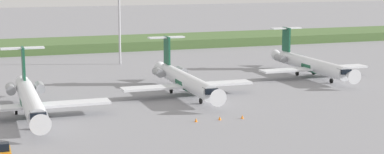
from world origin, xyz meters
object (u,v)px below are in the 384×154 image
Objects in this scene: regional_jet_nearest at (30,99)px; safety_cone_mid_marker at (220,118)px; baggage_tug at (3,153)px; safety_cone_rear_marker at (242,117)px; regional_jet_third at (310,64)px; regional_jet_second at (185,80)px; safety_cone_front_marker at (196,120)px; antenna_mast at (119,18)px.

regional_jet_nearest is 27.83m from safety_cone_mid_marker.
baggage_tug reaches higher than safety_cone_rear_marker.
regional_jet_third is at bearing 46.05° from safety_cone_rear_marker.
regional_jet_second is 56.36× the size of safety_cone_rear_marker.
safety_cone_front_marker is 1.00× the size of safety_cone_mid_marker.
safety_cone_front_marker is at bearing -140.75° from regional_jet_third.
safety_cone_front_marker is 6.96m from safety_cone_rear_marker.
baggage_tug is 28.43m from safety_cone_front_marker.
antenna_mast is at bearing 94.26° from regional_jet_second.
regional_jet_second is 9.69× the size of baggage_tug.
regional_jet_second reaches higher than safety_cone_mid_marker.
regional_jet_nearest is at bearing 156.01° from safety_cone_mid_marker.
regional_jet_third reaches higher than safety_cone_rear_marker.
safety_cone_mid_marker is at bearing -23.99° from regional_jet_nearest.
regional_jet_second is at bearing -85.74° from antenna_mast.
regional_jet_second is 38.83m from antenna_mast.
regional_jet_second is at bearing 96.49° from safety_cone_rear_marker.
regional_jet_second and regional_jet_third have the same top height.
safety_cone_mid_marker and safety_cone_rear_marker have the same top height.
safety_cone_mid_marker is at bearing 174.82° from safety_cone_rear_marker.
antenna_mast is at bearing 88.08° from safety_cone_front_marker.
safety_cone_front_marker and safety_cone_rear_marker have the same top height.
regional_jet_third is 39.64m from safety_cone_rear_marker.
regional_jet_third is 9.69× the size of baggage_tug.
regional_jet_second is 1.23× the size of antenna_mast.
safety_cone_rear_marker is at bearing -21.96° from regional_jet_nearest.
antenna_mast is (-2.82, 37.91, 7.90)m from regional_jet_second.
safety_cone_front_marker is 3.57m from safety_cone_mid_marker.
safety_cone_rear_marker is at bearing 16.42° from baggage_tug.
regional_jet_nearest is 56.36× the size of safety_cone_front_marker.
safety_cone_rear_marker is (3.38, -0.31, 0.00)m from safety_cone_mid_marker.
regional_jet_nearest is 1.23× the size of antenna_mast.
baggage_tug is 5.82× the size of safety_cone_mid_marker.
antenna_mast is at bearing 62.64° from regional_jet_nearest.
antenna_mast is 45.85× the size of safety_cone_front_marker.
regional_jet_nearest is 9.69× the size of baggage_tug.
baggage_tug is 5.82× the size of safety_cone_front_marker.
safety_cone_mid_marker is at bearing -137.58° from regional_jet_third.
baggage_tug is 5.82× the size of safety_cone_rear_marker.
antenna_mast reaches higher than regional_jet_third.
safety_cone_rear_marker is (6.95, -0.37, 0.00)m from safety_cone_front_marker.
safety_cone_front_marker is (21.78, -11.21, -2.26)m from regional_jet_nearest.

